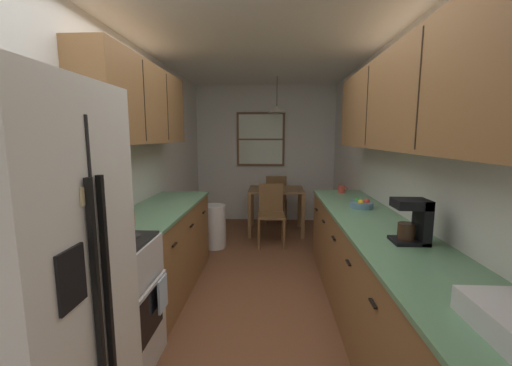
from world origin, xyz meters
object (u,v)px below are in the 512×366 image
Objects in this scene: table_serving_bowl at (274,188)px; fruit_bowl at (361,204)px; dining_table at (276,196)px; storage_canister at (128,217)px; refrigerator at (18,300)px; mug_by_coffeemaker at (342,189)px; dining_chair_far at (276,197)px; microwave_over_range at (71,126)px; trash_bin at (215,226)px; stove_range at (103,308)px; dining_chair_near at (271,211)px; coffee_maker at (414,220)px.

fruit_bowl is at bearing -66.61° from table_serving_bowl.
dining_table is 5.58× the size of storage_canister.
refrigerator is 8.05× the size of fruit_bowl.
fruit_bowl is (0.01, -0.86, -0.01)m from mug_by_coffeemaker.
storage_canister is 3.01m from table_serving_bowl.
dining_chair_far reaches higher than dining_table.
microwave_over_range is 2.80× the size of fruit_bowl.
trash_bin is (0.41, 2.51, -1.36)m from microwave_over_range.
dining_chair_far is at bearing 72.74° from stove_range.
trash_bin is at bearing -140.70° from table_serving_bowl.
dining_chair_far is at bearing 107.47° from fruit_bowl.
microwave_over_range is 3.97× the size of storage_canister.
storage_canister is (-1.12, -2.27, 0.48)m from dining_chair_near.
mug_by_coffeemaker reaches higher than dining_chair_far.
storage_canister is at bearing 76.41° from microwave_over_range.
stove_range is 1.75× the size of trash_bin.
coffee_maker is at bearing 4.60° from microwave_over_range.
dining_chair_near is at bearing 63.67° from storage_canister.
stove_range is (-0.05, 0.71, -0.45)m from refrigerator.
stove_range reaches higher than storage_canister.
stove_range is at bearing 94.00° from refrigerator.
coffee_maker is (2.07, 0.18, 0.58)m from stove_range.
refrigerator is 2.04× the size of dining_chair_near.
dining_chair_far is at bearing 103.44° from coffee_maker.
refrigerator is 4.16m from dining_table.
dining_table is at bearing 40.67° from trash_bin.
dining_table is at bearing 62.02° from table_serving_bowl.
dining_chair_near is (-0.08, -0.57, -0.12)m from dining_table.
dining_chair_near is 1.14m from dining_chair_far.
refrigerator is 11.41× the size of storage_canister.
stove_range reaches higher than dining_table.
storage_canister is at bearing 172.58° from coffee_maker.
storage_canister reaches higher than mug_by_coffeemaker.
refrigerator is at bearing -135.48° from fruit_bowl.
mug_by_coffeemaker is at bearing 39.19° from storage_canister.
dining_chair_far is (1.31, 3.85, -1.17)m from microwave_over_range.
microwave_over_range is 0.83m from storage_canister.
storage_canister is (-1.20, -2.83, 0.36)m from dining_table.
mug_by_coffeemaker is (2.01, 1.64, -0.03)m from storage_canister.
storage_canister is (-1.20, -3.40, 0.48)m from dining_chair_far.
microwave_over_range is 0.71× the size of dining_chair_far.
refrigerator is at bearing -77.07° from microwave_over_range.
storage_canister is (-0.06, 1.16, 0.06)m from refrigerator.
dining_chair_near is 2.57m from storage_canister.
refrigerator reaches higher than dining_table.
dining_chair_near is at bearing 72.70° from refrigerator.
microwave_over_range is at bearing -175.40° from coffee_maker.
trash_bin is 2.18m from storage_canister.
stove_range is 3.49m from dining_table.
dining_chair_far is (0.00, 0.57, -0.12)m from dining_table.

